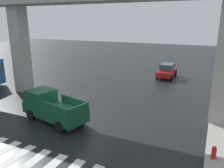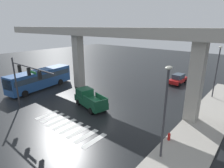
{
  "view_description": "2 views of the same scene",
  "coord_description": "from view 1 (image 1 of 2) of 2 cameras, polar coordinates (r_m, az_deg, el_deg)",
  "views": [
    {
      "loc": [
        8.45,
        -12.65,
        6.94
      ],
      "look_at": [
        1.66,
        2.11,
        2.41
      ],
      "focal_mm": 36.25,
      "sensor_mm": 36.0,
      "label": 1
    },
    {
      "loc": [
        14.07,
        -15.18,
        9.76
      ],
      "look_at": [
        -0.1,
        1.68,
        2.76
      ],
      "focal_mm": 29.48,
      "sensor_mm": 36.0,
      "label": 2
    }
  ],
  "objects": [
    {
      "name": "fire_hydrant",
      "position": [
        13.11,
        24.27,
        -15.71
      ],
      "size": [
        0.24,
        0.24,
        0.85
      ],
      "color": "red",
      "rests_on": "ground"
    },
    {
      "name": "pickup_truck",
      "position": [
        16.83,
        -14.97,
        -5.69
      ],
      "size": [
        5.4,
        3.0,
        2.08
      ],
      "color": "#14472D",
      "rests_on": "ground"
    },
    {
      "name": "crosswalk_stripes",
      "position": [
        13.09,
        -21.92,
        -17.66
      ],
      "size": [
        8.25,
        2.8,
        0.01
      ],
      "color": "silver",
      "rests_on": "ground"
    },
    {
      "name": "sedan_red",
      "position": [
        29.73,
        13.69,
        3.3
      ],
      "size": [
        2.06,
        4.35,
        1.72
      ],
      "color": "red",
      "rests_on": "ground"
    },
    {
      "name": "ground_plane",
      "position": [
        16.72,
        -8.32,
        -9.13
      ],
      "size": [
        120.0,
        120.0,
        0.0
      ],
      "primitive_type": "plane",
      "color": "black"
    },
    {
      "name": "elevated_overpass",
      "position": [
        18.65,
        -2.45,
        19.68
      ],
      "size": [
        56.38,
        2.53,
        9.56
      ],
      "color": "#ADA89E",
      "rests_on": "ground"
    }
  ]
}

